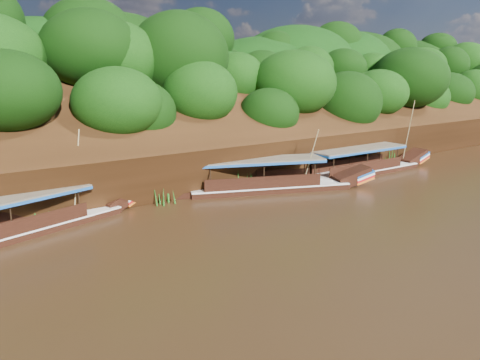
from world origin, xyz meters
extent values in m
plane|color=black|center=(0.00, 0.00, 0.00)|extent=(160.00, 160.00, 0.00)
cube|color=black|center=(0.00, 16.00, 3.50)|extent=(120.00, 16.12, 13.64)
cube|color=black|center=(0.00, 26.00, 0.00)|extent=(120.00, 24.00, 12.00)
ellipsoid|color=#14400A|center=(-6.00, 15.00, 3.50)|extent=(18.00, 8.00, 6.40)
ellipsoid|color=#14400A|center=(0.00, 23.00, 9.20)|extent=(24.00, 11.00, 8.40)
ellipsoid|color=#14400A|center=(24.00, 14.50, 3.40)|extent=(18.00, 8.00, 6.00)
ellipsoid|color=#14400A|center=(34.00, 22.00, 8.80)|extent=(22.00, 10.00, 8.00)
cube|color=black|center=(13.30, 7.57, 0.00)|extent=(12.76, 2.48, 0.89)
cube|color=silver|center=(13.30, 7.57, 0.43)|extent=(12.76, 2.55, 0.10)
cube|color=black|center=(20.44, 7.40, 0.70)|extent=(3.03, 1.71, 1.73)
cube|color=#164C95|center=(21.24, 7.38, 0.99)|extent=(1.60, 1.74, 0.64)
cube|color=red|center=(21.24, 7.38, 0.66)|extent=(1.60, 1.74, 0.64)
cube|color=brown|center=(12.50, 7.59, 2.39)|extent=(10.01, 2.74, 0.12)
cube|color=#164C95|center=(12.50, 7.59, 2.27)|extent=(10.01, 2.74, 0.18)
cylinder|color=tan|center=(18.74, 6.95, 3.52)|extent=(1.14, 1.54, 5.89)
cube|color=black|center=(2.52, 7.90, 0.00)|extent=(12.39, 6.80, 0.93)
cube|color=silver|center=(2.52, 7.90, 0.45)|extent=(12.42, 6.86, 0.10)
cube|color=black|center=(9.00, 5.27, 0.73)|extent=(3.38, 2.70, 1.75)
cube|color=#164C95|center=(9.72, 4.97, 1.04)|extent=(2.09, 2.23, 0.64)
cube|color=red|center=(9.72, 4.97, 0.68)|extent=(2.09, 2.23, 0.64)
cube|color=brown|center=(1.80, 8.19, 2.50)|extent=(10.02, 6.10, 0.12)
cube|color=#164C95|center=(1.80, 8.19, 2.38)|extent=(10.02, 6.10, 0.19)
cylinder|color=tan|center=(5.17, 6.15, 2.71)|extent=(0.23, 1.61, 4.25)
cube|color=black|center=(-15.39, 8.40, 0.00)|extent=(12.69, 5.49, 0.86)
cube|color=silver|center=(-15.39, 8.40, 0.41)|extent=(12.70, 5.56, 0.10)
cube|color=black|center=(-8.58, 10.35, 0.67)|extent=(3.28, 2.33, 1.69)
cube|color=#164C95|center=(-7.82, 10.57, 0.95)|extent=(1.94, 2.00, 0.63)
cube|color=red|center=(-7.82, 10.57, 0.63)|extent=(1.94, 2.00, 0.63)
cube|color=brown|center=(-16.14, 8.18, 2.30)|extent=(10.15, 5.04, 0.11)
cube|color=#164C95|center=(-16.14, 8.18, 2.19)|extent=(10.15, 5.04, 0.17)
cylinder|color=tan|center=(-11.67, 9.27, 3.06)|extent=(1.09, 1.13, 5.08)
cone|color=#20681A|center=(-14.04, 9.93, 1.04)|extent=(1.50, 1.50, 2.08)
cone|color=#20681A|center=(-5.81, 9.47, 0.69)|extent=(1.50, 1.50, 1.38)
cone|color=#20681A|center=(0.95, 9.31, 0.94)|extent=(1.50, 1.50, 1.88)
cone|color=#20681A|center=(7.19, 10.05, 1.11)|extent=(1.50, 1.50, 2.22)
cone|color=#20681A|center=(12.95, 9.33, 0.83)|extent=(1.50, 1.50, 1.66)
cone|color=#20681A|center=(19.90, 9.58, 0.84)|extent=(1.50, 1.50, 1.69)
camera|label=1|loc=(-20.13, -19.02, 9.03)|focal=35.00mm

